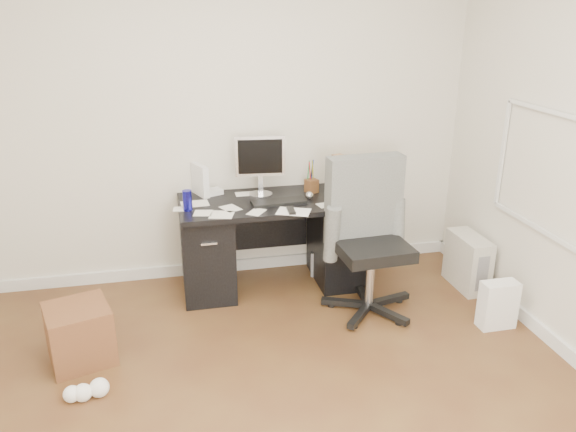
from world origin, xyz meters
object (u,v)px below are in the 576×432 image
desk (274,240)px  wicker_basket (80,334)px  office_chair (372,240)px  keyboard (279,202)px  pc_tower (468,262)px  lcd_monitor (260,166)px

desk → wicker_basket: (-1.45, -0.78, -0.21)m
desk → office_chair: bearing=-42.6°
keyboard → pc_tower: size_ratio=0.95×
lcd_monitor → wicker_basket: (-1.36, -0.91, -0.81)m
keyboard → wicker_basket: size_ratio=1.10×
office_chair → wicker_basket: (-2.07, -0.21, -0.39)m
lcd_monitor → office_chair: bearing=-38.9°
pc_tower → wicker_basket: (-3.00, -0.41, -0.03)m
desk → lcd_monitor: bearing=123.9°
keyboard → pc_tower: bearing=-14.2°
keyboard → pc_tower: 1.65m
desk → keyboard: 0.38m
lcd_monitor → office_chair: 1.08m
lcd_monitor → wicker_basket: lcd_monitor is taller
lcd_monitor → wicker_basket: size_ratio=1.30×
pc_tower → wicker_basket: size_ratio=1.15×
pc_tower → wicker_basket: 3.03m
wicker_basket → office_chair: bearing=5.7°
keyboard → office_chair: size_ratio=0.36×
office_chair → pc_tower: office_chair is taller
desk → office_chair: 0.87m
office_chair → wicker_basket: office_chair is taller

